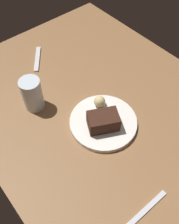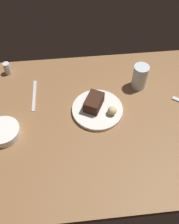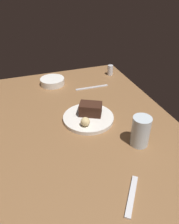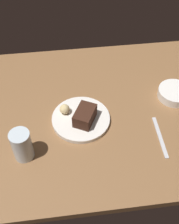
# 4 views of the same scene
# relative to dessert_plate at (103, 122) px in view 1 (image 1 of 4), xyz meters

# --- Properties ---
(dining_table) EXTENTS (1.20, 0.84, 0.03)m
(dining_table) POSITION_rel_dessert_plate_xyz_m (0.02, -0.05, -0.02)
(dining_table) COLOR brown
(dining_table) RESTS_ON ground
(dessert_plate) EXTENTS (0.23, 0.23, 0.02)m
(dessert_plate) POSITION_rel_dessert_plate_xyz_m (0.00, 0.00, 0.00)
(dessert_plate) COLOR white
(dessert_plate) RESTS_ON dining_table
(chocolate_cake_slice) EXTENTS (0.10, 0.12, 0.06)m
(chocolate_cake_slice) POSITION_rel_dessert_plate_xyz_m (-0.01, 0.02, 0.04)
(chocolate_cake_slice) COLOR #381E14
(chocolate_cake_slice) RESTS_ON dessert_plate
(bread_roll) EXTENTS (0.04, 0.04, 0.04)m
(bread_roll) POSITION_rel_dessert_plate_xyz_m (0.06, -0.03, 0.03)
(bread_roll) COLOR #DBC184
(bread_roll) RESTS_ON dessert_plate
(water_glass) EXTENTS (0.07, 0.07, 0.12)m
(water_glass) POSITION_rel_dessert_plate_xyz_m (0.22, 0.13, 0.05)
(water_glass) COLOR silver
(water_glass) RESTS_ON dining_table
(dessert_spoon) EXTENTS (0.13, 0.10, 0.01)m
(dessert_spoon) POSITION_rel_dessert_plate_xyz_m (0.42, -0.01, -0.01)
(dessert_spoon) COLOR silver
(dessert_spoon) RESTS_ON dining_table
(butter_knife) EXTENTS (0.02, 0.19, 0.01)m
(butter_knife) POSITION_rel_dessert_plate_xyz_m (-0.29, 0.12, -0.01)
(butter_knife) COLOR silver
(butter_knife) RESTS_ON dining_table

